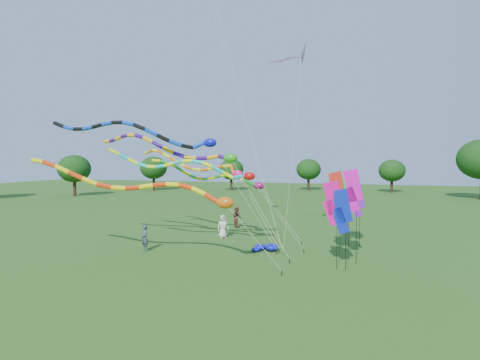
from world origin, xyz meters
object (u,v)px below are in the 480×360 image
(blue_nylon_heap, at_px, (259,248))
(person_b, at_px, (145,238))
(tube_kite_red, at_px, (150,187))
(tube_kite_orange, at_px, (199,165))
(person_a, at_px, (223,226))
(person_c, at_px, (237,217))

(blue_nylon_heap, distance_m, person_b, 7.55)
(tube_kite_red, relative_size, person_b, 8.64)
(blue_nylon_heap, xyz_separation_m, person_b, (-7.19, -2.19, 0.66))
(tube_kite_red, bearing_deg, person_b, 126.12)
(blue_nylon_heap, height_order, person_b, person_b)
(tube_kite_orange, bearing_deg, person_a, 45.58)
(person_a, height_order, person_c, person_c)
(person_a, bearing_deg, person_b, -160.62)
(tube_kite_orange, relative_size, person_c, 6.81)
(person_a, xyz_separation_m, person_c, (-0.41, 4.88, 0.03))
(person_a, bearing_deg, blue_nylon_heap, -82.19)
(blue_nylon_heap, bearing_deg, person_c, 116.40)
(tube_kite_orange, bearing_deg, tube_kite_red, -64.44)
(blue_nylon_heap, xyz_separation_m, person_a, (-3.73, 3.47, 0.69))
(blue_nylon_heap, bearing_deg, person_b, -163.03)
(tube_kite_red, relative_size, person_a, 8.41)
(blue_nylon_heap, height_order, person_c, person_c)
(person_b, bearing_deg, blue_nylon_heap, 48.09)
(tube_kite_red, distance_m, person_c, 13.88)
(person_b, bearing_deg, person_a, 89.75)
(tube_kite_red, bearing_deg, person_a, 80.84)
(blue_nylon_heap, relative_size, person_b, 0.74)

